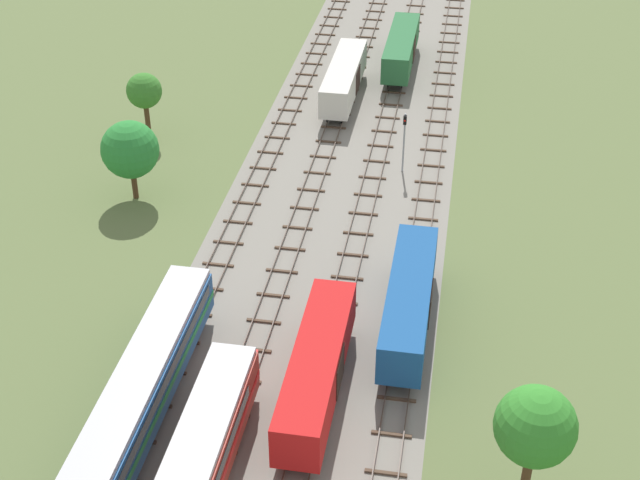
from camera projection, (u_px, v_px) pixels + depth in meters
name	position (u px, v px, depth m)	size (l,w,h in m)	color
ground_plane	(345.00, 173.00, 78.91)	(480.00, 480.00, 0.00)	#5B6B3D
ballast_bed	(345.00, 173.00, 78.91)	(18.61, 176.00, 0.01)	gray
track_far_left	(267.00, 160.00, 80.70)	(2.40, 126.00, 0.29)	#47382D
track_left	(320.00, 164.00, 80.01)	(2.40, 126.00, 0.29)	#47382D
track_centre_left	(374.00, 169.00, 79.31)	(2.40, 126.00, 0.29)	#47382D
track_centre	(430.00, 173.00, 78.62)	(2.40, 126.00, 0.29)	#47382D
passenger_coach_far_left_near	(137.00, 397.00, 51.80)	(2.96, 22.00, 3.80)	#194C8C
freight_boxcar_centre_left_mid	(317.00, 368.00, 54.13)	(2.87, 14.00, 3.60)	red
freight_boxcar_centre_midfar	(409.00, 300.00, 59.68)	(2.87, 14.00, 3.60)	#194C8C
freight_boxcar_left_far	(344.00, 78.00, 90.13)	(2.87, 14.00, 3.60)	beige
freight_boxcar_centre_left_farther	(401.00, 48.00, 96.81)	(2.87, 14.00, 3.60)	#286638
signal_post_nearest	(404.00, 136.00, 77.22)	(0.28, 0.47, 5.55)	gray
lineside_tree_0	(130.00, 150.00, 72.98)	(4.75, 4.75, 6.90)	#4C331E
lineside_tree_1	(535.00, 427.00, 45.18)	(4.24, 4.24, 8.16)	#4C331E
lineside_tree_2	(144.00, 91.00, 81.90)	(3.25, 3.25, 6.43)	#4C331E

